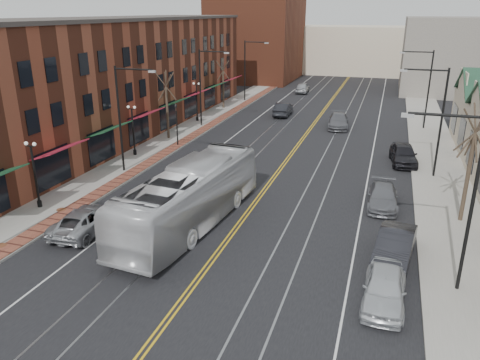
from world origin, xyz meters
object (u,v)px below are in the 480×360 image
Objects in this scene: transit_bus at (190,197)px; parked_car_c at (383,197)px; parked_car_a at (384,288)px; parked_car_b at (395,247)px; parked_car_d at (403,154)px; parked_suv at (85,220)px.

transit_bus is 2.84× the size of parked_car_c.
transit_bus reaches higher than parked_car_a.
parked_car_b is at bearing 86.03° from parked_car_a.
parked_car_c is at bearing -104.29° from parked_car_d.
parked_car_c is (10.60, 6.38, -1.15)m from transit_bus.
transit_bus reaches higher than parked_car_d.
parked_car_d is (17.38, 18.75, 0.13)m from parked_suv.
parked_car_a is 0.91× the size of parked_car_b.
parked_suv is 16.56m from parked_car_a.
transit_bus is 6.12m from parked_suv.
parked_car_b is 7.12m from parked_car_c.
transit_bus reaches higher than parked_car_c.
parked_car_d reaches higher than parked_car_b.
parked_suv is 25.56m from parked_car_d.
transit_bus reaches higher than parked_suv.
parked_car_a is 20.84m from parked_car_d.
parked_suv is at bearing 174.44° from parked_car_a.
parked_car_d is (0.94, 20.82, 0.07)m from parked_car_a.
parked_suv is 18.37m from parked_car_c.
parked_car_a is 0.96× the size of parked_car_c.
parked_car_d is at bearing 89.01° from parked_car_a.
parked_car_b reaches higher than parked_car_a.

